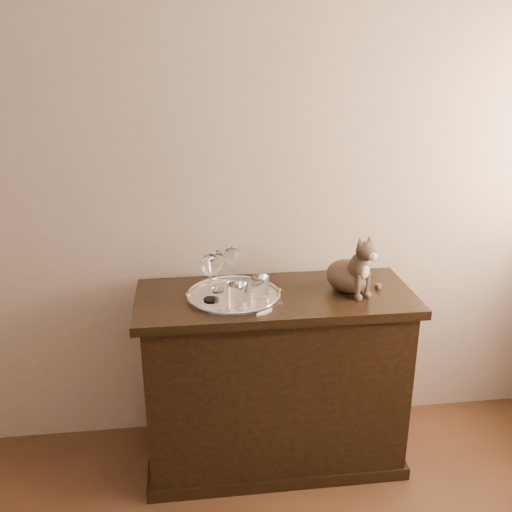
{
  "coord_description": "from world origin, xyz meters",
  "views": [
    {
      "loc": [
        0.23,
        -0.28,
        1.84
      ],
      "look_at": [
        0.52,
        1.95,
        1.03
      ],
      "focal_mm": 40.0,
      "sensor_mm": 36.0,
      "label": 1
    }
  ],
  "objects_px": {
    "tray": "(234,296)",
    "tumbler_c": "(260,286)",
    "wine_glass_a": "(217,271)",
    "wine_glass_b": "(232,265)",
    "wine_glass_c": "(210,277)",
    "sideboard": "(274,380)",
    "tumbler_b": "(238,295)",
    "cat": "(349,261)"
  },
  "relations": [
    {
      "from": "tray",
      "to": "tumbler_c",
      "type": "distance_m",
      "value": 0.12
    },
    {
      "from": "wine_glass_a",
      "to": "wine_glass_b",
      "type": "bearing_deg",
      "value": 39.45
    },
    {
      "from": "wine_glass_c",
      "to": "tumbler_c",
      "type": "distance_m",
      "value": 0.22
    },
    {
      "from": "tray",
      "to": "wine_glass_c",
      "type": "relative_size",
      "value": 1.96
    },
    {
      "from": "sideboard",
      "to": "wine_glass_b",
      "type": "xyz_separation_m",
      "value": [
        -0.18,
        0.11,
        0.52
      ]
    },
    {
      "from": "wine_glass_a",
      "to": "tumbler_b",
      "type": "height_order",
      "value": "wine_glass_a"
    },
    {
      "from": "sideboard",
      "to": "wine_glass_b",
      "type": "bearing_deg",
      "value": 147.09
    },
    {
      "from": "wine_glass_a",
      "to": "tumbler_b",
      "type": "distance_m",
      "value": 0.19
    },
    {
      "from": "wine_glass_c",
      "to": "tumbler_b",
      "type": "bearing_deg",
      "value": -31.74
    },
    {
      "from": "tray",
      "to": "wine_glass_a",
      "type": "bearing_deg",
      "value": 136.66
    },
    {
      "from": "wine_glass_a",
      "to": "tumbler_b",
      "type": "xyz_separation_m",
      "value": [
        0.07,
        -0.17,
        -0.05
      ]
    },
    {
      "from": "sideboard",
      "to": "tumbler_c",
      "type": "relative_size",
      "value": 13.72
    },
    {
      "from": "sideboard",
      "to": "tray",
      "type": "relative_size",
      "value": 3.0
    },
    {
      "from": "cat",
      "to": "tumbler_b",
      "type": "bearing_deg",
      "value": 168.69
    },
    {
      "from": "wine_glass_b",
      "to": "tumbler_b",
      "type": "relative_size",
      "value": 1.97
    },
    {
      "from": "sideboard",
      "to": "cat",
      "type": "xyz_separation_m",
      "value": [
        0.32,
        0.0,
        0.56
      ]
    },
    {
      "from": "wine_glass_c",
      "to": "cat",
      "type": "height_order",
      "value": "cat"
    },
    {
      "from": "tray",
      "to": "wine_glass_b",
      "type": "bearing_deg",
      "value": 88.08
    },
    {
      "from": "wine_glass_c",
      "to": "cat",
      "type": "relative_size",
      "value": 0.75
    },
    {
      "from": "sideboard",
      "to": "tray",
      "type": "distance_m",
      "value": 0.47
    },
    {
      "from": "wine_glass_c",
      "to": "wine_glass_b",
      "type": "bearing_deg",
      "value": 56.93
    },
    {
      "from": "wine_glass_a",
      "to": "tumbler_c",
      "type": "relative_size",
      "value": 2.09
    },
    {
      "from": "tumbler_b",
      "to": "sideboard",
      "type": "bearing_deg",
      "value": 32.4
    },
    {
      "from": "tray",
      "to": "tumbler_b",
      "type": "height_order",
      "value": "tumbler_b"
    },
    {
      "from": "wine_glass_b",
      "to": "tumbler_c",
      "type": "relative_size",
      "value": 2.06
    },
    {
      "from": "wine_glass_b",
      "to": "cat",
      "type": "distance_m",
      "value": 0.51
    },
    {
      "from": "sideboard",
      "to": "tray",
      "type": "xyz_separation_m",
      "value": [
        -0.18,
        -0.01,
        0.43
      ]
    },
    {
      "from": "sideboard",
      "to": "tray",
      "type": "bearing_deg",
      "value": -178.33
    },
    {
      "from": "wine_glass_b",
      "to": "tumbler_c",
      "type": "height_order",
      "value": "wine_glass_b"
    },
    {
      "from": "sideboard",
      "to": "tumbler_c",
      "type": "xyz_separation_m",
      "value": [
        -0.07,
        -0.02,
        0.48
      ]
    },
    {
      "from": "wine_glass_c",
      "to": "tray",
      "type": "bearing_deg",
      "value": 20.9
    },
    {
      "from": "tray",
      "to": "wine_glass_a",
      "type": "relative_size",
      "value": 2.19
    },
    {
      "from": "wine_glass_c",
      "to": "tumbler_b",
      "type": "distance_m",
      "value": 0.14
    },
    {
      "from": "tumbler_b",
      "to": "cat",
      "type": "height_order",
      "value": "cat"
    },
    {
      "from": "wine_glass_a",
      "to": "tumbler_c",
      "type": "xyz_separation_m",
      "value": [
        0.18,
        -0.08,
        -0.05
      ]
    },
    {
      "from": "wine_glass_b",
      "to": "cat",
      "type": "bearing_deg",
      "value": -12.73
    },
    {
      "from": "sideboard",
      "to": "cat",
      "type": "distance_m",
      "value": 0.65
    },
    {
      "from": "tumbler_c",
      "to": "wine_glass_a",
      "type": "bearing_deg",
      "value": 155.36
    },
    {
      "from": "tray",
      "to": "wine_glass_c",
      "type": "bearing_deg",
      "value": -159.1
    },
    {
      "from": "wine_glass_a",
      "to": "wine_glass_b",
      "type": "relative_size",
      "value": 1.01
    },
    {
      "from": "sideboard",
      "to": "tray",
      "type": "height_order",
      "value": "tray"
    },
    {
      "from": "tray",
      "to": "tumbler_b",
      "type": "distance_m",
      "value": 0.12
    }
  ]
}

